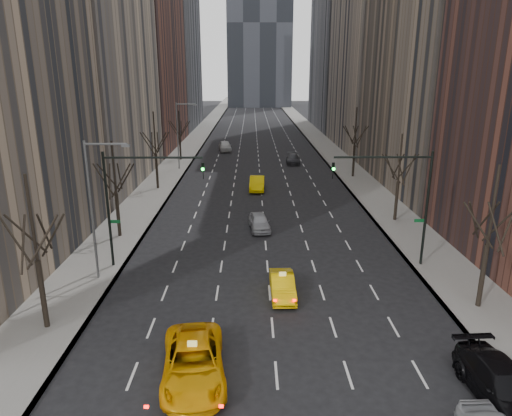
{
  "coord_description": "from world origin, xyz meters",
  "views": [
    {
      "loc": [
        -1.09,
        -17.53,
        13.15
      ],
      "look_at": [
        -0.78,
        14.62,
        3.5
      ],
      "focal_mm": 32.0,
      "sensor_mm": 36.0,
      "label": 1
    }
  ],
  "objects_px": {
    "taxi_suv": "(194,362)",
    "silver_sedan_ahead": "(259,222)",
    "taxi_sedan": "(282,286)",
    "parked_suv_black": "(503,386)"
  },
  "relations": [
    {
      "from": "parked_suv_black",
      "to": "taxi_suv",
      "type": "bearing_deg",
      "value": 169.54
    },
    {
      "from": "taxi_sedan",
      "to": "parked_suv_black",
      "type": "height_order",
      "value": "parked_suv_black"
    },
    {
      "from": "taxi_sedan",
      "to": "parked_suv_black",
      "type": "xyz_separation_m",
      "value": [
        8.44,
        -9.46,
        0.13
      ]
    },
    {
      "from": "taxi_suv",
      "to": "parked_suv_black",
      "type": "height_order",
      "value": "taxi_suv"
    },
    {
      "from": "taxi_suv",
      "to": "silver_sedan_ahead",
      "type": "height_order",
      "value": "taxi_suv"
    },
    {
      "from": "taxi_sedan",
      "to": "silver_sedan_ahead",
      "type": "relative_size",
      "value": 1.0
    },
    {
      "from": "silver_sedan_ahead",
      "to": "taxi_suv",
      "type": "bearing_deg",
      "value": -105.88
    },
    {
      "from": "taxi_suv",
      "to": "parked_suv_black",
      "type": "bearing_deg",
      "value": -14.16
    },
    {
      "from": "silver_sedan_ahead",
      "to": "parked_suv_black",
      "type": "relative_size",
      "value": 0.73
    },
    {
      "from": "silver_sedan_ahead",
      "to": "taxi_sedan",
      "type": "bearing_deg",
      "value": -91.03
    }
  ]
}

